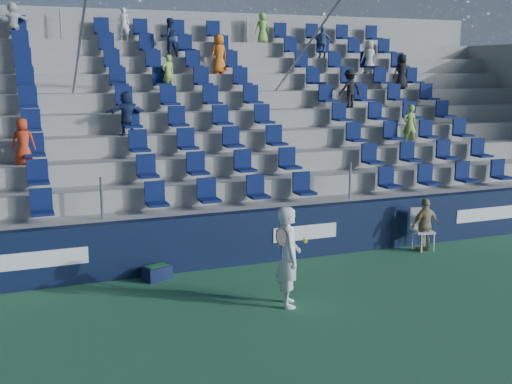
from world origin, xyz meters
The scene contains 7 objects.
ground centered at (0.00, 0.00, 0.00)m, with size 70.00×70.00×0.00m, color #2C6843.
sponsor_wall centered at (0.00, 3.15, 0.60)m, with size 24.00×0.32×1.20m.
grandstand centered at (-0.01, 8.24, 2.14)m, with size 24.00×8.17×6.63m.
tennis_player centered at (-0.11, 0.38, 0.94)m, with size 0.71×0.78×1.88m.
line_judge_chair centered at (4.47, 2.66, 0.58)m, with size 0.55×0.57×1.02m.
line_judge centered at (4.47, 2.50, 0.65)m, with size 0.76×0.32×1.31m, color tan.
ball_bin centered at (-2.05, 2.75, 0.17)m, with size 0.63×0.52×0.31m.
Camera 1 is at (-4.85, -9.95, 4.31)m, focal length 45.00 mm.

